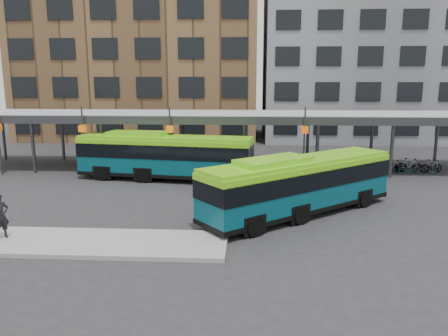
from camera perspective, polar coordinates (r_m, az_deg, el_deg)
ground at (r=20.54m, az=-3.42°, el=-7.17°), size 120.00×120.00×0.00m
boarding_island at (r=19.24m, az=-21.24°, el=-9.00°), size 14.00×3.00×0.18m
canopy at (r=32.39m, az=-0.93°, el=6.77°), size 40.00×6.53×4.80m
building_brick at (r=52.98m, az=-10.57°, el=16.08°), size 26.00×14.00×22.00m
building_grey at (r=53.22m, az=18.82°, el=14.58°), size 24.00×14.00×20.00m
bus_front at (r=21.66m, az=9.89°, el=-2.01°), size 9.98×8.76×3.03m
bus_rear at (r=29.19m, az=-7.79°, el=1.69°), size 11.79×4.13×3.19m
pedestrian at (r=20.00m, az=-27.22°, el=-5.59°), size 0.77×0.81×1.87m
bike_rack at (r=33.79m, az=22.01°, el=0.23°), size 6.04×1.51×1.06m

